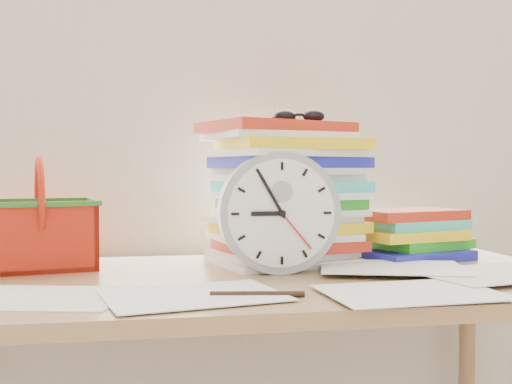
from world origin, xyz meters
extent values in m
cube|color=silver|center=(0.00, 2.00, 1.35)|extent=(4.00, 0.04, 2.70)
cube|color=silver|center=(0.00, 1.98, 1.30)|extent=(2.40, 0.01, 2.50)
cube|color=olive|center=(0.00, 1.60, 0.73)|extent=(1.40, 0.70, 0.03)
cylinder|color=#969BA0|center=(0.06, 1.63, 0.88)|extent=(0.26, 0.05, 0.26)
cylinder|color=black|center=(-0.03, 1.38, 0.76)|extent=(0.16, 0.04, 0.01)
camera|label=1|loc=(-0.23, 0.29, 0.97)|focal=45.00mm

